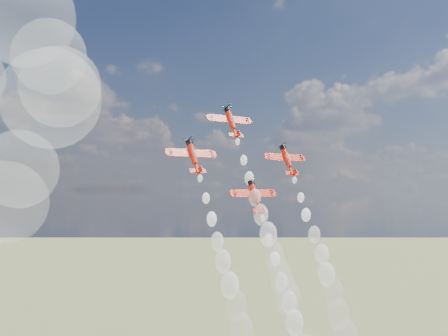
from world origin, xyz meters
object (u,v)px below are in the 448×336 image
at_px(plane_left, 193,156).
at_px(plane_right, 287,159).
at_px(plane_lead, 231,121).
at_px(plane_slot, 255,196).

distance_m(plane_left, plane_right, 30.85).
height_order(plane_lead, plane_left, plane_lead).
bearing_deg(plane_left, plane_lead, 17.18).
distance_m(plane_left, plane_slot, 18.83).
bearing_deg(plane_left, plane_slot, -17.18).
bearing_deg(plane_right, plane_lead, 162.82).
bearing_deg(plane_slot, plane_right, 17.18).
distance_m(plane_lead, plane_right, 18.83).
xyz_separation_m(plane_right, plane_slot, (-15.43, -4.77, -9.69)).
xyz_separation_m(plane_lead, plane_left, (-15.43, -4.77, -9.69)).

